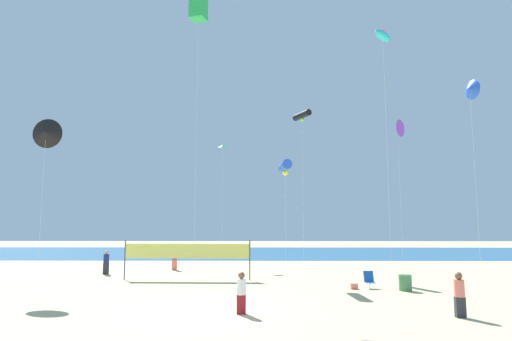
# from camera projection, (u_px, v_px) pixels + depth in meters

# --- Properties ---
(ground_plane) EXTENTS (120.00, 120.00, 0.00)m
(ground_plane) POSITION_uv_depth(u_px,v_px,m) (207.00, 311.00, 16.85)
(ground_plane) COLOR #D1BC89
(ocean_band) EXTENTS (120.00, 20.00, 0.01)m
(ocean_band) POSITION_uv_depth(u_px,v_px,m) (243.00, 253.00, 48.35)
(ocean_band) COLOR #28608C
(ocean_band) RESTS_ON ground
(beachgoer_plum_shirt) EXTENTS (0.37, 0.37, 1.61)m
(beachgoer_plum_shirt) POSITION_uv_depth(u_px,v_px,m) (175.00, 258.00, 31.26)
(beachgoer_plum_shirt) COLOR #EA7260
(beachgoer_plum_shirt) RESTS_ON ground
(beachgoer_navy_shirt) EXTENTS (0.37, 0.37, 1.60)m
(beachgoer_navy_shirt) POSITION_uv_depth(u_px,v_px,m) (106.00, 261.00, 28.81)
(beachgoer_navy_shirt) COLOR #2D2D33
(beachgoer_navy_shirt) RESTS_ON ground
(beachgoer_coral_shirt) EXTENTS (0.38, 0.38, 1.65)m
(beachgoer_coral_shirt) POSITION_uv_depth(u_px,v_px,m) (459.00, 293.00, 15.88)
(beachgoer_coral_shirt) COLOR #2D2D33
(beachgoer_coral_shirt) RESTS_ON ground
(beachgoer_white_shirt) EXTENTS (0.37, 0.37, 1.60)m
(beachgoer_white_shirt) POSITION_uv_depth(u_px,v_px,m) (241.00, 291.00, 16.48)
(beachgoer_white_shirt) COLOR maroon
(beachgoer_white_shirt) RESTS_ON ground
(folding_beach_chair) EXTENTS (0.52, 0.65, 0.89)m
(folding_beach_chair) POSITION_uv_depth(u_px,v_px,m) (369.00, 279.00, 22.75)
(folding_beach_chair) COLOR #1959B2
(folding_beach_chair) RESTS_ON ground
(trash_barrel) EXTENTS (0.65, 0.65, 0.81)m
(trash_barrel) POSITION_uv_depth(u_px,v_px,m) (405.00, 283.00, 21.91)
(trash_barrel) COLOR #3F7F4C
(trash_barrel) RESTS_ON ground
(volleyball_net) EXTENTS (7.81, 0.31, 2.40)m
(volleyball_net) POSITION_uv_depth(u_px,v_px,m) (187.00, 253.00, 26.17)
(volleyball_net) COLOR #4C4C51
(volleyball_net) RESTS_ON ground
(beach_handbag) EXTENTS (0.37, 0.18, 0.30)m
(beach_handbag) POSITION_uv_depth(u_px,v_px,m) (354.00, 286.00, 22.39)
(beach_handbag) COLOR #EA7260
(beach_handbag) RESTS_ON ground
(kite_green_box) EXTENTS (1.15, 1.15, 17.67)m
(kite_green_box) POSITION_uv_depth(u_px,v_px,m) (198.00, 9.00, 26.91)
(kite_green_box) COLOR silver
(kite_green_box) RESTS_ON ground
(kite_cyan_inflatable) EXTENTS (1.36, 1.29, 13.89)m
(kite_cyan_inflatable) POSITION_uv_depth(u_px,v_px,m) (383.00, 37.00, 23.02)
(kite_cyan_inflatable) COLOR silver
(kite_cyan_inflatable) RESTS_ON ground
(kite_violet_delta) EXTENTS (1.27, 1.27, 11.34)m
(kite_violet_delta) POSITION_uv_depth(u_px,v_px,m) (398.00, 129.00, 32.84)
(kite_violet_delta) COLOR silver
(kite_violet_delta) RESTS_ON ground
(kite_black_delta) EXTENTS (1.69, 0.46, 9.31)m
(kite_black_delta) POSITION_uv_depth(u_px,v_px,m) (46.00, 133.00, 23.85)
(kite_black_delta) COLOR silver
(kite_black_delta) RESTS_ON ground
(kite_blue_tube) EXTENTS (0.76, 2.18, 7.23)m
(kite_blue_tube) POSITION_uv_depth(u_px,v_px,m) (285.00, 167.00, 26.24)
(kite_blue_tube) COLOR silver
(kite_blue_tube) RESTS_ON ground
(kite_black_tube) EXTENTS (1.32, 2.03, 11.92)m
(kite_black_tube) POSITION_uv_depth(u_px,v_px,m) (302.00, 116.00, 32.80)
(kite_black_tube) COLOR silver
(kite_black_tube) RESTS_ON ground
(kite_blue_delta) EXTENTS (0.68, 1.20, 11.56)m
(kite_blue_delta) POSITION_uv_depth(u_px,v_px,m) (470.00, 90.00, 24.16)
(kite_blue_delta) COLOR silver
(kite_blue_delta) RESTS_ON ground
(kite_green_diamond) EXTENTS (0.78, 0.79, 10.20)m
(kite_green_diamond) POSITION_uv_depth(u_px,v_px,m) (223.00, 147.00, 37.03)
(kite_green_diamond) COLOR silver
(kite_green_diamond) RESTS_ON ground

